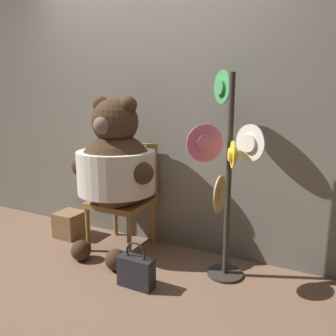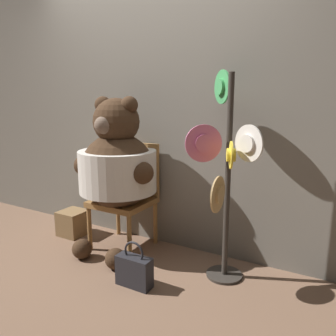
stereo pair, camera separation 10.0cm
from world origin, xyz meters
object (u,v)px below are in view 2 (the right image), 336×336
Objects in this scene: chair at (128,191)px; teddy_bear at (117,166)px; handbag_on_ground at (134,270)px; hat_display_rack at (224,172)px.

teddy_bear reaches higher than chair.
teddy_bear reaches higher than handbag_on_ground.
teddy_bear is 0.88× the size of hat_display_rack.
chair is 0.61× the size of hat_display_rack.
teddy_bear is at bearing -85.03° from chair.
chair is 1.07m from hat_display_rack.
chair is at bearing 169.85° from hat_display_rack.
hat_display_rack is at bearing -0.86° from teddy_bear.
teddy_bear is 3.96× the size of handbag_on_ground.
hat_display_rack is 0.98m from handbag_on_ground.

